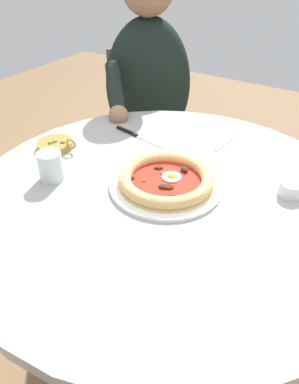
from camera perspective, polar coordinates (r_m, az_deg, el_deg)
The scene contains 10 objects.
ground_plane at distance 1.51m, azimuth 1.83°, elevation -23.20°, with size 6.00×6.00×0.02m, color brown.
dining_table at distance 1.05m, azimuth 2.43°, elevation -6.39°, with size 1.05×1.05×0.72m.
pizza_on_plate at distance 0.96m, azimuth 2.60°, elevation 1.82°, with size 0.30×0.30×0.04m.
water_glass at distance 1.02m, azimuth -15.20°, elevation 3.71°, with size 0.07×0.07×0.08m.
steak_knife at distance 1.23m, azimuth -2.63°, elevation 9.07°, with size 0.04×0.21×0.01m.
ramekin_capers at distance 1.00m, azimuth 21.25°, elevation 0.55°, with size 0.06×0.06×0.04m.
olive_pan at distance 1.19m, azimuth -14.50°, elevation 7.20°, with size 0.11×0.14×0.04m.
fork_utensil at distance 1.22m, azimuth 12.30°, elevation 7.82°, with size 0.16×0.03×0.00m.
diner_person at distance 1.70m, azimuth -0.24°, elevation 9.92°, with size 0.58×0.44×1.20m.
cafe_chair_diner at distance 1.84m, azimuth -0.46°, elevation 10.99°, with size 0.56×0.56×0.83m.
Camera 1 is at (0.68, 0.38, 1.28)m, focal length 34.07 mm.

